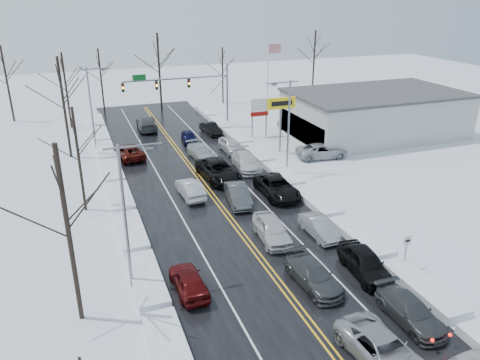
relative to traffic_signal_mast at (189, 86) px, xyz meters
name	(u,v)px	position (x,y,z in m)	size (l,w,h in m)	color
ground	(241,233)	(-3.45, -27.99, -5.48)	(160.00, 160.00, 0.00)	silver
road_surface	(232,221)	(-3.45, -25.99, -5.47)	(14.00, 84.00, 0.01)	black
snow_bank_left	(133,238)	(-11.05, -25.99, -5.48)	(1.79, 72.00, 0.56)	white
snow_bank_right	(319,206)	(4.15, -25.99, -5.48)	(1.79, 72.00, 0.56)	white
traffic_signal_mast	(189,86)	(0.00, 0.00, 0.00)	(13.28, 0.39, 8.00)	slate
tires_plus_sign	(281,107)	(7.05, -12.00, -0.49)	(3.20, 0.34, 6.00)	slate
used_vehicles_sign	(259,110)	(7.05, -5.99, -2.16)	(2.20, 0.22, 4.65)	slate
speed_limit_sign	(407,246)	(4.75, -35.99, -3.84)	(0.55, 0.09, 2.35)	slate
flagpole	(269,74)	(11.72, 2.01, 0.45)	(1.87, 1.20, 10.00)	silver
dealership_building	(374,113)	(20.53, -9.99, -2.82)	(20.40, 12.40, 5.30)	#B8B8B3
streetlight_ne	(287,120)	(4.85, -17.99, -0.17)	(3.20, 0.25, 9.00)	slate
streetlight_sw	(128,206)	(-11.74, -31.99, -0.17)	(3.20, 0.25, 9.00)	slate
streetlight_nw	(92,102)	(-11.74, -3.99, -0.17)	(3.20, 0.25, 9.00)	slate
tree_left_b	(64,202)	(-14.95, -33.99, 1.51)	(4.00, 4.00, 10.00)	#2D231C
tree_left_c	(76,140)	(-13.95, -19.99, 0.46)	(3.40, 3.40, 8.50)	#2D231C
tree_left_d	(61,88)	(-14.65, -5.99, 1.86)	(4.20, 4.20, 10.50)	#2D231C
tree_left_e	(64,76)	(-14.25, 6.01, 1.16)	(3.80, 3.80, 9.50)	#2D231C
tree_far_a	(5,69)	(-21.45, 12.01, 1.51)	(4.00, 4.00, 10.00)	#2D231C
tree_far_b	(100,68)	(-9.45, 13.01, 0.81)	(3.60, 3.60, 9.00)	#2D231C
tree_far_c	(158,57)	(-1.45, 11.01, 2.21)	(4.40, 4.40, 11.00)	#2D231C
tree_far_d	(223,65)	(8.55, 12.51, 0.46)	(3.40, 3.40, 8.50)	#2D231C
tree_far_e	(315,50)	(24.55, 13.01, 1.86)	(4.20, 4.20, 10.50)	#2D231C
queued_car_3	(313,285)	(-1.63, -35.65, -5.48)	(1.96, 4.82, 1.40)	#3C3E41
queued_car_4	(272,239)	(-1.70, -29.66, -5.48)	(1.91, 4.75, 1.62)	silver
queued_car_5	(238,203)	(-1.89, -23.09, -5.48)	(1.61, 4.63, 1.52)	#404345
queued_car_6	(219,179)	(-1.77, -17.40, -5.48)	(2.86, 6.21, 1.72)	black
queued_car_7	(202,158)	(-1.70, -11.24, -5.48)	(2.02, 4.97, 1.44)	#A7AAAF
queued_car_8	(189,143)	(-1.56, -5.52, -5.48)	(1.59, 3.96, 1.35)	black
queued_car_11	(409,321)	(1.64, -40.41, -5.48)	(1.87, 4.59, 1.33)	#393B3D
queued_car_12	(364,274)	(1.98, -35.69, -5.48)	(1.93, 4.79, 1.63)	black
queued_car_13	(318,235)	(1.73, -30.31, -5.48)	(1.41, 4.05, 1.33)	#96999E
queued_car_14	(277,195)	(1.81, -22.74, -5.48)	(2.62, 5.68, 1.58)	black
queued_car_15	(246,169)	(1.64, -15.76, -5.48)	(2.23, 5.48, 1.59)	silver
queued_car_16	(231,152)	(1.91, -10.25, -5.48)	(1.78, 4.42, 1.51)	silver
queued_car_17	(211,134)	(1.85, -2.98, -5.48)	(1.46, 4.17, 1.38)	black
oncoming_car_0	(191,197)	(-5.28, -20.41, -5.48)	(1.57, 4.50, 1.48)	silver
oncoming_car_1	(130,158)	(-8.85, -8.50, -5.48)	(2.42, 5.24, 1.46)	#450E09
oncoming_car_2	(147,130)	(-5.24, 1.72, -5.48)	(2.35, 5.79, 1.68)	#45484B
oncoming_car_3	(189,291)	(-8.82, -33.65, -5.48)	(1.69, 4.20, 1.43)	#4F0A0B
parked_car_0	(322,158)	(10.36, -15.47, -5.48)	(2.51, 5.45, 1.51)	#ABAEB4
parked_car_1	(326,143)	(13.39, -11.06, -5.48)	(2.12, 5.23, 1.52)	#520B0E
parked_car_2	(289,130)	(11.71, -4.59, -5.48)	(1.75, 4.35, 1.48)	black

